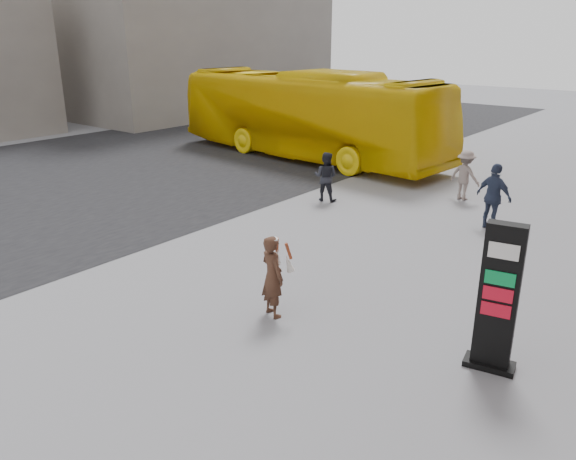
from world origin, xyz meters
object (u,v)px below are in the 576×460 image
Objects in this scene: info_pylon at (498,299)px; pedestrian_a at (326,177)px; woman at (273,275)px; pedestrian_c at (494,197)px; bus at (307,115)px; pedestrian_b at (465,175)px.

pedestrian_a is at bearing 130.40° from info_pylon.
woman is (-3.82, -0.82, -0.40)m from info_pylon.
woman reaches higher than pedestrian_a.
pedestrian_a is 0.86× the size of pedestrian_c.
bus is at bearing -7.75° from pedestrian_c.
pedestrian_a is at bearing 51.55° from pedestrian_b.
pedestrian_a is 0.98× the size of pedestrian_b.
pedestrian_a is 5.09m from pedestrian_c.
info_pylon is 0.19× the size of bus.
pedestrian_a is 4.41m from pedestrian_b.
bus is at bearing -63.81° from pedestrian_a.
pedestrian_c is (-2.41, 6.66, -0.31)m from info_pylon.
pedestrian_c is (5.05, 0.62, 0.12)m from pedestrian_a.
woman is at bearing 101.99° from pedestrian_a.
pedestrian_b is at bearing -98.90° from bus.
bus is (-8.08, 11.76, 0.98)m from woman.
bus reaches higher than pedestrian_b.
bus is at bearing -38.24° from woman.
woman is 7.77m from pedestrian_a.
info_pylon is at bearing -150.66° from woman.
woman is 1.02× the size of pedestrian_a.
bus is 8.11m from pedestrian_b.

